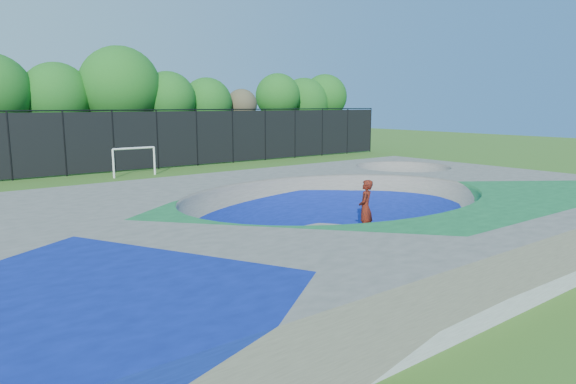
# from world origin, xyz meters

# --- Properties ---
(ground) EXTENTS (120.00, 120.00, 0.00)m
(ground) POSITION_xyz_m (0.00, 0.00, 0.00)
(ground) COLOR #35631B
(ground) RESTS_ON ground
(skate_deck) EXTENTS (22.00, 14.00, 1.50)m
(skate_deck) POSITION_xyz_m (0.00, 0.00, 0.75)
(skate_deck) COLOR gray
(skate_deck) RESTS_ON ground
(skater) EXTENTS (0.83, 0.77, 1.91)m
(skater) POSITION_xyz_m (0.87, -0.43, 0.95)
(skater) COLOR #AE260D
(skater) RESTS_ON ground
(skateboard) EXTENTS (0.78, 0.59, 0.05)m
(skateboard) POSITION_xyz_m (0.87, -0.43, 0.03)
(skateboard) COLOR black
(skateboard) RESTS_ON ground
(soccer_goal) EXTENTS (2.71, 0.12, 1.79)m
(soccer_goal) POSITION_xyz_m (0.31, 18.40, 1.23)
(soccer_goal) COLOR white
(soccer_goal) RESTS_ON ground
(fence) EXTENTS (48.09, 0.09, 4.04)m
(fence) POSITION_xyz_m (0.00, 21.00, 2.10)
(fence) COLOR black
(fence) RESTS_ON ground
(treeline) EXTENTS (51.44, 7.11, 8.56)m
(treeline) POSITION_xyz_m (-2.16, 25.97, 5.02)
(treeline) COLOR #4F3F27
(treeline) RESTS_ON ground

